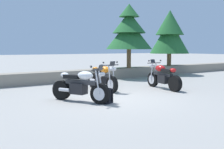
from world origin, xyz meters
The scene contains 8 objects.
ground_plane centered at (0.00, 0.00, 0.00)m, with size 120.00×120.00×0.00m, color gray.
stone_wall centered at (0.00, 4.80, 0.28)m, with size 36.00×0.80×0.55m, color gray.
motorcycle_white_near_left centered at (-1.16, 0.08, 0.49)m, with size 1.19×1.88×1.18m.
motorcycle_orange_centre centered at (0.56, 1.63, 0.49)m, with size 0.67×2.06×1.18m.
motorcycle_red_far_right centered at (2.78, 0.56, 0.49)m, with size 0.67×2.06×1.18m.
rider_backpack centered at (-0.58, -0.55, 0.24)m, with size 0.34×0.31×0.47m.
pine_tree_mid_left centered at (4.04, 4.55, 2.65)m, with size 2.56×2.56×3.54m.
pine_tree_mid_right centered at (7.34, 4.71, 2.62)m, with size 2.44×2.44×3.47m.
Camera 1 is at (-4.66, -7.05, 1.66)m, focal length 41.46 mm.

